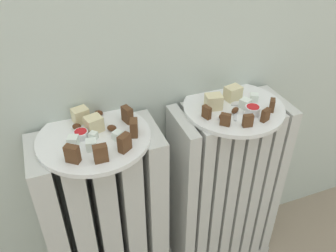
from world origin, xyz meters
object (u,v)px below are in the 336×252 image
Objects in this scene: radiator_right at (223,190)px; jam_bowl_right at (253,110)px; radiator_left at (107,224)px; jam_bowl_left at (81,134)px; plate_left at (94,138)px; plate_right at (233,107)px; fork at (235,109)px.

jam_bowl_right is at bearing -65.65° from radiator_right.
jam_bowl_left is at bearing 171.93° from radiator_left.
jam_bowl_right reaches higher than radiator_left.
radiator_left is 0.33m from plate_left.
plate_right is 7.77× the size of jam_bowl_left.
fork is (-0.01, -0.02, 0.01)m from plate_right.
jam_bowl_right is 0.44× the size of fork.
fork is at bearing -3.21° from jam_bowl_left.
jam_bowl_right reaches higher than fork.
plate_left is 0.39m from fork.
plate_right is at bearing 0.00° from plate_left.
plate_left reaches higher than radiator_right.
radiator_left is 0.39m from radiator_right.
jam_bowl_right is at bearing -65.65° from plate_right.
jam_bowl_left is 0.42m from fork.
jam_bowl_left is at bearing 176.79° from fork.
radiator_left is 17.33× the size of jam_bowl_left.
plate_left is at bearing 0.00° from radiator_left.
plate_left is 6.90× the size of jam_bowl_right.
plate_left is at bearing 177.16° from fork.
fork is at bearing -111.14° from radiator_right.
plate_left is 7.77× the size of jam_bowl_left.
plate_left is 3.06× the size of fork.
jam_bowl_right is (0.42, -0.05, 0.35)m from radiator_left.
fork is (-0.03, 0.04, -0.01)m from jam_bowl_right.
jam_bowl_left reaches higher than fork.
jam_bowl_left is at bearing 179.44° from plate_right.
jam_bowl_right is at bearing -7.45° from plate_left.
plate_left is (-0.39, -0.00, 0.33)m from radiator_right.
jam_bowl_right is (0.02, -0.05, 0.35)m from radiator_right.
jam_bowl_right is (0.42, -0.05, 0.02)m from plate_left.
jam_bowl_left is (-0.42, 0.00, 0.34)m from radiator_right.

